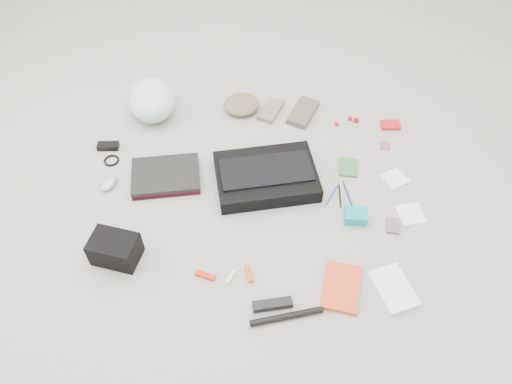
# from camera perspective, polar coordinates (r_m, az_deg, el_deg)

# --- Properties ---
(ground_plane) EXTENTS (4.00, 4.00, 0.00)m
(ground_plane) POSITION_cam_1_polar(r_m,az_deg,el_deg) (2.33, 0.00, -0.78)
(ground_plane) COLOR gray
(messenger_bag) EXTENTS (0.53, 0.43, 0.08)m
(messenger_bag) POSITION_cam_1_polar(r_m,az_deg,el_deg) (2.37, 1.16, 1.78)
(messenger_bag) COLOR black
(messenger_bag) RESTS_ON ground_plane
(bag_flap) EXTENTS (0.46, 0.29, 0.01)m
(bag_flap) POSITION_cam_1_polar(r_m,az_deg,el_deg) (2.33, 1.18, 2.50)
(bag_flap) COLOR black
(bag_flap) RESTS_ON messenger_bag
(laptop_sleeve) EXTENTS (0.36, 0.30, 0.02)m
(laptop_sleeve) POSITION_cam_1_polar(r_m,az_deg,el_deg) (2.44, -10.23, 1.67)
(laptop_sleeve) COLOR black
(laptop_sleeve) RESTS_ON ground_plane
(laptop) EXTENTS (0.36, 0.29, 0.02)m
(laptop) POSITION_cam_1_polar(r_m,az_deg,el_deg) (2.42, -10.30, 2.00)
(laptop) COLOR black
(laptop) RESTS_ON laptop_sleeve
(bike_helmet) EXTENTS (0.32, 0.36, 0.19)m
(bike_helmet) POSITION_cam_1_polar(r_m,az_deg,el_deg) (2.74, -11.80, 10.27)
(bike_helmet) COLOR silver
(bike_helmet) RESTS_ON ground_plane
(beanie) EXTENTS (0.24, 0.24, 0.07)m
(beanie) POSITION_cam_1_polar(r_m,az_deg,el_deg) (2.74, -1.67, 9.98)
(beanie) COLOR brown
(beanie) RESTS_ON ground_plane
(mitten_left) EXTENTS (0.14, 0.20, 0.03)m
(mitten_left) POSITION_cam_1_polar(r_m,az_deg,el_deg) (2.74, 1.68, 9.31)
(mitten_left) COLOR #736359
(mitten_left) RESTS_ON ground_plane
(mitten_right) EXTENTS (0.18, 0.24, 0.03)m
(mitten_right) POSITION_cam_1_polar(r_m,az_deg,el_deg) (2.73, 5.40, 9.06)
(mitten_right) COLOR #544C42
(mitten_right) RESTS_ON ground_plane
(power_brick) EXTENTS (0.11, 0.06, 0.03)m
(power_brick) POSITION_cam_1_polar(r_m,az_deg,el_deg) (2.65, -16.54, 5.05)
(power_brick) COLOR black
(power_brick) RESTS_ON ground_plane
(cable_coil) EXTENTS (0.08, 0.08, 0.01)m
(cable_coil) POSITION_cam_1_polar(r_m,az_deg,el_deg) (2.58, -16.19, 3.48)
(cable_coil) COLOR black
(cable_coil) RESTS_ON ground_plane
(mouse) EXTENTS (0.09, 0.11, 0.04)m
(mouse) POSITION_cam_1_polar(r_m,az_deg,el_deg) (2.47, -16.48, 1.00)
(mouse) COLOR #A7A6AD
(mouse) RESTS_ON ground_plane
(camera_bag) EXTENTS (0.21, 0.17, 0.12)m
(camera_bag) POSITION_cam_1_polar(r_m,az_deg,el_deg) (2.17, -15.80, -6.30)
(camera_bag) COLOR black
(camera_bag) RESTS_ON ground_plane
(multitool) EXTENTS (0.09, 0.05, 0.01)m
(multitool) POSITION_cam_1_polar(r_m,az_deg,el_deg) (2.10, -5.80, -9.47)
(multitool) COLOR #B51F03
(multitool) RESTS_ON ground_plane
(toiletry_tube_white) EXTENTS (0.04, 0.07, 0.02)m
(toiletry_tube_white) POSITION_cam_1_polar(r_m,az_deg,el_deg) (2.09, -2.91, -9.65)
(toiletry_tube_white) COLOR silver
(toiletry_tube_white) RESTS_ON ground_plane
(toiletry_tube_orange) EXTENTS (0.05, 0.08, 0.02)m
(toiletry_tube_orange) POSITION_cam_1_polar(r_m,az_deg,el_deg) (2.09, -0.83, -9.35)
(toiletry_tube_orange) COLOR #E84808
(toiletry_tube_orange) RESTS_ON ground_plane
(u_lock) EXTENTS (0.16, 0.07, 0.03)m
(u_lock) POSITION_cam_1_polar(r_m,az_deg,el_deg) (2.02, 1.90, -12.73)
(u_lock) COLOR black
(u_lock) RESTS_ON ground_plane
(bike_pump) EXTENTS (0.29, 0.11, 0.03)m
(bike_pump) POSITION_cam_1_polar(r_m,az_deg,el_deg) (2.00, 3.51, -14.01)
(bike_pump) COLOR black
(bike_pump) RESTS_ON ground_plane
(book_red) EXTENTS (0.18, 0.24, 0.02)m
(book_red) POSITION_cam_1_polar(r_m,az_deg,el_deg) (2.09, 9.74, -10.69)
(book_red) COLOR #EA4A21
(book_red) RESTS_ON ground_plane
(book_white) EXTENTS (0.21, 0.24, 0.02)m
(book_white) POSITION_cam_1_polar(r_m,az_deg,el_deg) (2.13, 15.46, -10.59)
(book_white) COLOR white
(book_white) RESTS_ON ground_plane
(notepad) EXTENTS (0.09, 0.12, 0.01)m
(notepad) POSITION_cam_1_polar(r_m,az_deg,el_deg) (2.49, 10.49, 2.77)
(notepad) COLOR #326434
(notepad) RESTS_ON ground_plane
(pen_blue) EXTENTS (0.06, 0.12, 0.01)m
(pen_blue) POSITION_cam_1_polar(r_m,az_deg,el_deg) (2.36, 8.64, -0.40)
(pen_blue) COLOR #193AA3
(pen_blue) RESTS_ON ground_plane
(pen_black) EXTENTS (0.01, 0.14, 0.01)m
(pen_black) POSITION_cam_1_polar(r_m,az_deg,el_deg) (2.37, 9.57, -0.40)
(pen_black) COLOR black
(pen_black) RESTS_ON ground_plane
(pen_navy) EXTENTS (0.04, 0.14, 0.01)m
(pen_navy) POSITION_cam_1_polar(r_m,az_deg,el_deg) (2.39, 10.39, -0.09)
(pen_navy) COLOR navy
(pen_navy) RESTS_ON ground_plane
(accordion_wallet) EXTENTS (0.10, 0.08, 0.05)m
(accordion_wallet) POSITION_cam_1_polar(r_m,az_deg,el_deg) (2.28, 11.29, -2.69)
(accordion_wallet) COLOR #0F9B96
(accordion_wallet) RESTS_ON ground_plane
(card_deck) EXTENTS (0.07, 0.09, 0.02)m
(card_deck) POSITION_cam_1_polar(r_m,az_deg,el_deg) (2.31, 15.36, -3.73)
(card_deck) COLOR #765263
(card_deck) RESTS_ON ground_plane
(napkin_top) EXTENTS (0.14, 0.14, 0.01)m
(napkin_top) POSITION_cam_1_polar(r_m,az_deg,el_deg) (2.50, 15.59, 1.50)
(napkin_top) COLOR silver
(napkin_top) RESTS_ON ground_plane
(napkin_bottom) EXTENTS (0.14, 0.14, 0.01)m
(napkin_bottom) POSITION_cam_1_polar(r_m,az_deg,el_deg) (2.38, 17.29, -2.44)
(napkin_bottom) COLOR white
(napkin_bottom) RESTS_ON ground_plane
(lollipop_a) EXTENTS (0.03, 0.03, 0.03)m
(lollipop_a) POSITION_cam_1_polar(r_m,az_deg,el_deg) (2.70, 9.21, 7.75)
(lollipop_a) COLOR red
(lollipop_a) RESTS_ON ground_plane
(lollipop_b) EXTENTS (0.03, 0.03, 0.02)m
(lollipop_b) POSITION_cam_1_polar(r_m,az_deg,el_deg) (2.74, 10.71, 8.30)
(lollipop_b) COLOR #B20C25
(lollipop_b) RESTS_ON ground_plane
(lollipop_c) EXTENTS (0.03, 0.03, 0.03)m
(lollipop_c) POSITION_cam_1_polar(r_m,az_deg,el_deg) (2.73, 11.38, 8.05)
(lollipop_c) COLOR #990703
(lollipop_c) RESTS_ON ground_plane
(altoids_tin) EXTENTS (0.10, 0.07, 0.02)m
(altoids_tin) POSITION_cam_1_polar(r_m,az_deg,el_deg) (2.75, 15.11, 7.39)
(altoids_tin) COLOR red
(altoids_tin) RESTS_ON ground_plane
(stamp_sheet) EXTENTS (0.06, 0.06, 0.00)m
(stamp_sheet) POSITION_cam_1_polar(r_m,az_deg,el_deg) (2.64, 14.54, 5.10)
(stamp_sheet) COLOR #75516A
(stamp_sheet) RESTS_ON ground_plane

